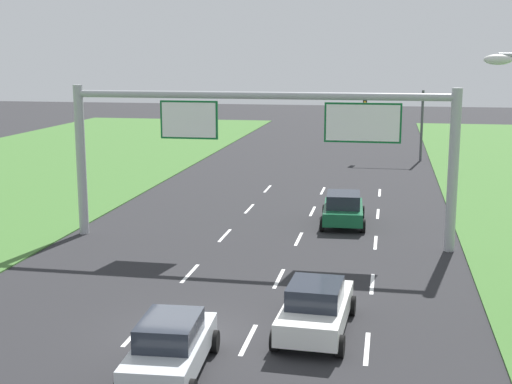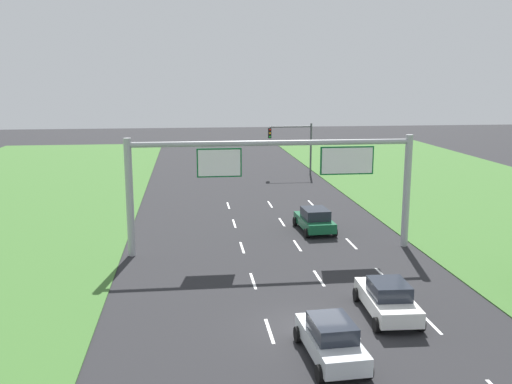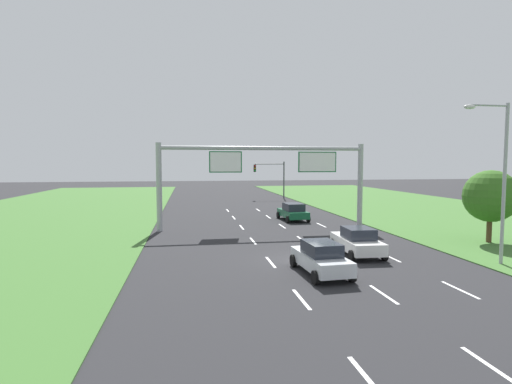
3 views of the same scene
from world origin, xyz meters
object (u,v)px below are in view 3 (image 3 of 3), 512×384
object	(u,v)px
car_mid_lane	(293,212)
street_lamp	(498,169)
car_near_red	(321,258)
car_lead_silver	(357,241)
traffic_light_mast	(271,173)
sign_gantry	(267,169)
roadside_tree_near	(491,196)

from	to	relation	value
car_mid_lane	street_lamp	distance (m)	19.35
car_near_red	car_mid_lane	bearing A→B (deg)	76.09
car_near_red	car_lead_silver	bearing A→B (deg)	43.02
car_near_red	traffic_light_mast	distance (m)	41.41
sign_gantry	street_lamp	world-z (taller)	street_lamp
roadside_tree_near	car_near_red	bearing A→B (deg)	-158.70
car_near_red	roadside_tree_near	bearing A→B (deg)	18.07
sign_gantry	street_lamp	size ratio (longest dim) A/B	2.03
sign_gantry	roadside_tree_near	bearing A→B (deg)	-32.07
car_near_red	sign_gantry	xyz separation A→B (m)	(0.07, 13.85, 4.08)
sign_gantry	car_near_red	bearing A→B (deg)	-90.28
car_near_red	car_mid_lane	world-z (taller)	car_mid_lane
traffic_light_mast	street_lamp	bearing A→B (deg)	-85.03
car_lead_silver	car_mid_lane	distance (m)	14.29
car_mid_lane	traffic_light_mast	size ratio (longest dim) A/B	0.78
car_lead_silver	street_lamp	xyz separation A→B (m)	(6.18, -3.52, 4.28)
car_lead_silver	traffic_light_mast	xyz separation A→B (m)	(2.64, 37.21, 3.07)
traffic_light_mast	roadside_tree_near	bearing A→B (deg)	-77.99
car_mid_lane	street_lamp	world-z (taller)	street_lamp
car_near_red	car_lead_silver	world-z (taller)	car_lead_silver
car_near_red	car_mid_lane	xyz separation A→B (m)	(3.38, 17.91, 0.02)
car_lead_silver	roadside_tree_near	xyz separation A→B (m)	(10.20, 1.70, 2.38)
car_lead_silver	sign_gantry	size ratio (longest dim) A/B	0.26
car_lead_silver	street_lamp	size ratio (longest dim) A/B	0.54
car_mid_lane	sign_gantry	world-z (taller)	sign_gantry
street_lamp	car_near_red	bearing A→B (deg)	-179.35
car_near_red	sign_gantry	world-z (taller)	sign_gantry
traffic_light_mast	street_lamp	distance (m)	40.90
car_mid_lane	traffic_light_mast	world-z (taller)	traffic_light_mast
car_lead_silver	sign_gantry	world-z (taller)	sign_gantry
street_lamp	roadside_tree_near	xyz separation A→B (m)	(4.02, 5.22, -1.90)
car_lead_silver	car_mid_lane	xyz separation A→B (m)	(-0.09, 14.29, 0.02)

